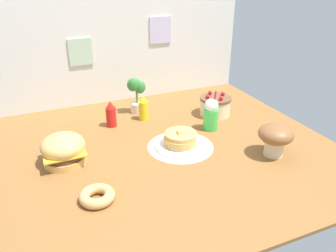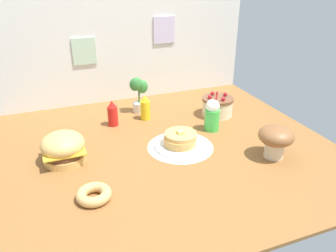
% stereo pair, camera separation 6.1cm
% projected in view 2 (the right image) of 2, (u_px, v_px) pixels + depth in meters
% --- Properties ---
extents(ground_plane, '(2.07, 1.87, 0.02)m').
position_uv_depth(ground_plane, '(168.00, 148.00, 2.13)').
color(ground_plane, brown).
extents(back_wall, '(2.07, 0.04, 0.84)m').
position_uv_depth(back_wall, '(126.00, 49.00, 2.72)').
color(back_wall, silver).
rests_on(back_wall, ground_plane).
extents(doily_mat, '(0.42, 0.42, 0.00)m').
position_uv_depth(doily_mat, '(180.00, 147.00, 2.13)').
color(doily_mat, white).
rests_on(doily_mat, ground_plane).
extents(burger, '(0.25, 0.25, 0.18)m').
position_uv_depth(burger, '(63.00, 148.00, 1.95)').
color(burger, '#DBA859').
rests_on(burger, ground_plane).
extents(pancake_stack, '(0.32, 0.32, 0.11)m').
position_uv_depth(pancake_stack, '(180.00, 141.00, 2.11)').
color(pancake_stack, white).
rests_on(pancake_stack, doily_mat).
extents(layer_cake, '(0.24, 0.24, 0.17)m').
position_uv_depth(layer_cake, '(217.00, 106.00, 2.54)').
color(layer_cake, beige).
rests_on(layer_cake, ground_plane).
extents(ketchup_bottle, '(0.07, 0.07, 0.19)m').
position_uv_depth(ketchup_bottle, '(113.00, 114.00, 2.38)').
color(ketchup_bottle, red).
rests_on(ketchup_bottle, ground_plane).
extents(mustard_bottle, '(0.07, 0.07, 0.19)m').
position_uv_depth(mustard_bottle, '(146.00, 108.00, 2.48)').
color(mustard_bottle, yellow).
rests_on(mustard_bottle, ground_plane).
extents(cream_soda_cup, '(0.10, 0.10, 0.29)m').
position_uv_depth(cream_soda_cup, '(212.00, 115.00, 2.30)').
color(cream_soda_cup, green).
rests_on(cream_soda_cup, ground_plane).
extents(donut_pink_glaze, '(0.18, 0.18, 0.05)m').
position_uv_depth(donut_pink_glaze, '(94.00, 194.00, 1.65)').
color(donut_pink_glaze, tan).
rests_on(donut_pink_glaze, ground_plane).
extents(potted_plant, '(0.14, 0.11, 0.29)m').
position_uv_depth(potted_plant, '(139.00, 93.00, 2.57)').
color(potted_plant, white).
rests_on(potted_plant, ground_plane).
extents(mushroom_stool, '(0.21, 0.21, 0.20)m').
position_uv_depth(mushroom_stool, '(276.00, 139.00, 1.97)').
color(mushroom_stool, beige).
rests_on(mushroom_stool, ground_plane).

